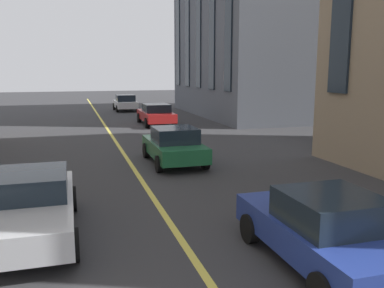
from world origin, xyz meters
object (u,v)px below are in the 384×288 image
at_px(car_red_trailing, 156,114).
at_px(car_blue_parked_b, 325,229).
at_px(car_green_near, 174,145).
at_px(car_silver_mid, 29,205).
at_px(car_white_parked_a, 125,103).

relative_size(car_red_trailing, car_blue_parked_b, 1.13).
xyz_separation_m(car_green_near, car_silver_mid, (-5.94, 4.65, 0.00)).
height_order(car_green_near, car_silver_mid, car_green_near).
relative_size(car_blue_parked_b, car_white_parked_a, 1.00).
bearing_deg(car_green_near, car_red_trailing, -8.13).
distance_m(car_green_near, car_silver_mid, 7.55).
distance_m(car_green_near, car_white_parked_a, 21.56).
relative_size(car_green_near, car_silver_mid, 0.89).
relative_size(car_blue_parked_b, car_silver_mid, 0.89).
height_order(car_green_near, car_blue_parked_b, same).
bearing_deg(car_red_trailing, car_white_parked_a, 3.72).
distance_m(car_red_trailing, car_blue_parked_b, 20.30).
bearing_deg(car_blue_parked_b, car_silver_mid, 60.30).
bearing_deg(car_silver_mid, car_white_parked_a, -11.54).
bearing_deg(car_red_trailing, car_silver_mid, 160.07).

